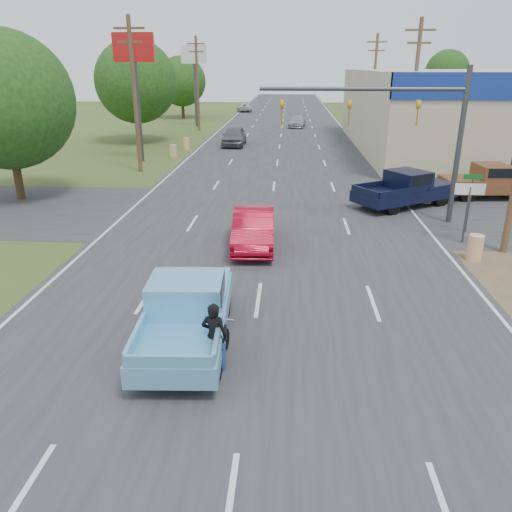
# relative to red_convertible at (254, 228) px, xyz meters

# --- Properties ---
(ground) EXTENTS (200.00, 200.00, 0.00)m
(ground) POSITION_rel_red_convertible_xyz_m (0.50, -13.03, -0.77)
(ground) COLOR #34491D
(ground) RESTS_ON ground
(main_road) EXTENTS (15.00, 180.00, 0.02)m
(main_road) POSITION_rel_red_convertible_xyz_m (0.50, 26.97, -0.76)
(main_road) COLOR #2D2D30
(main_road) RESTS_ON ground
(cross_road) EXTENTS (120.00, 10.00, 0.02)m
(cross_road) POSITION_rel_red_convertible_xyz_m (0.50, 4.97, -0.76)
(cross_road) COLOR #2D2D30
(cross_road) RESTS_ON ground
(utility_pole_2) EXTENTS (2.00, 0.28, 10.00)m
(utility_pole_2) POSITION_rel_red_convertible_xyz_m (10.00, 17.97, 4.55)
(utility_pole_2) COLOR #4C3823
(utility_pole_2) RESTS_ON ground
(utility_pole_3) EXTENTS (2.00, 0.28, 10.00)m
(utility_pole_3) POSITION_rel_red_convertible_xyz_m (10.00, 35.97, 4.55)
(utility_pole_3) COLOR #4C3823
(utility_pole_3) RESTS_ON ground
(utility_pole_5) EXTENTS (2.00, 0.28, 10.00)m
(utility_pole_5) POSITION_rel_red_convertible_xyz_m (-9.00, 14.97, 4.55)
(utility_pole_5) COLOR #4C3823
(utility_pole_5) RESTS_ON ground
(utility_pole_6) EXTENTS (2.00, 0.28, 10.00)m
(utility_pole_6) POSITION_rel_red_convertible_xyz_m (-9.00, 38.97, 4.55)
(utility_pole_6) COLOR #4C3823
(utility_pole_6) RESTS_ON ground
(tree_0) EXTENTS (7.14, 7.14, 8.84)m
(tree_0) POSITION_rel_red_convertible_xyz_m (-13.50, 6.97, 4.50)
(tree_0) COLOR #422D19
(tree_0) RESTS_ON ground
(tree_1) EXTENTS (7.56, 7.56, 9.36)m
(tree_1) POSITION_rel_red_convertible_xyz_m (-13.00, 28.97, 4.81)
(tree_1) COLOR #422D19
(tree_1) RESTS_ON ground
(tree_2) EXTENTS (6.72, 6.72, 8.32)m
(tree_2) POSITION_rel_red_convertible_xyz_m (-13.70, 52.97, 4.19)
(tree_2) COLOR #422D19
(tree_2) RESTS_ON ground
(tree_5) EXTENTS (7.98, 7.98, 9.88)m
(tree_5) POSITION_rel_red_convertible_xyz_m (30.50, 81.97, 5.12)
(tree_5) COLOR #422D19
(tree_5) RESTS_ON ground
(tree_6) EXTENTS (8.82, 8.82, 10.92)m
(tree_6) POSITION_rel_red_convertible_xyz_m (-29.50, 81.97, 5.74)
(tree_6) COLOR #422D19
(tree_6) RESTS_ON ground
(barrel_0) EXTENTS (0.56, 0.56, 1.00)m
(barrel_0) POSITION_rel_red_convertible_xyz_m (8.50, -1.03, -0.27)
(barrel_0) COLOR orange
(barrel_0) RESTS_ON ground
(barrel_1) EXTENTS (0.56, 0.56, 1.00)m
(barrel_1) POSITION_rel_red_convertible_xyz_m (8.90, 7.47, -0.27)
(barrel_1) COLOR orange
(barrel_1) RESTS_ON ground
(barrel_2) EXTENTS (0.56, 0.56, 1.00)m
(barrel_2) POSITION_rel_red_convertible_xyz_m (-8.00, 20.97, -0.27)
(barrel_2) COLOR orange
(barrel_2) RESTS_ON ground
(barrel_3) EXTENTS (0.56, 0.56, 1.00)m
(barrel_3) POSITION_rel_red_convertible_xyz_m (-7.70, 24.97, -0.27)
(barrel_3) COLOR orange
(barrel_3) RESTS_ON ground
(pole_sign_left_near) EXTENTS (3.00, 0.35, 9.20)m
(pole_sign_left_near) POSITION_rel_red_convertible_xyz_m (-10.00, 18.97, 6.40)
(pole_sign_left_near) COLOR #3F3F44
(pole_sign_left_near) RESTS_ON ground
(pole_sign_left_far) EXTENTS (3.00, 0.35, 9.20)m
(pole_sign_left_far) POSITION_rel_red_convertible_xyz_m (-10.00, 42.97, 6.40)
(pole_sign_left_far) COLOR #3F3F44
(pole_sign_left_far) RESTS_ON ground
(lane_sign) EXTENTS (1.20, 0.08, 2.52)m
(lane_sign) POSITION_rel_red_convertible_xyz_m (8.70, 0.97, 1.13)
(lane_sign) COLOR #3F3F44
(lane_sign) RESTS_ON ground
(street_name_sign) EXTENTS (0.80, 0.08, 2.61)m
(street_name_sign) POSITION_rel_red_convertible_xyz_m (9.30, 2.47, 0.84)
(street_name_sign) COLOR #3F3F44
(street_name_sign) RESTS_ON ground
(signal_mast) EXTENTS (9.12, 0.40, 7.00)m
(signal_mast) POSITION_rel_red_convertible_xyz_m (6.32, 3.97, 4.04)
(signal_mast) COLOR #3F3F44
(signal_mast) RESTS_ON ground
(red_convertible) EXTENTS (1.81, 4.72, 1.54)m
(red_convertible) POSITION_rel_red_convertible_xyz_m (0.00, 0.00, 0.00)
(red_convertible) COLOR maroon
(red_convertible) RESTS_ON ground
(motorcycle) EXTENTS (0.70, 2.07, 1.05)m
(motorcycle) POSITION_rel_red_convertible_xyz_m (-0.32, -9.02, -0.30)
(motorcycle) COLOR black
(motorcycle) RESTS_ON ground
(rider) EXTENTS (0.67, 0.49, 1.69)m
(rider) POSITION_rel_red_convertible_xyz_m (-0.31, -8.97, 0.08)
(rider) COLOR black
(rider) RESTS_ON ground
(blue_pickup) EXTENTS (2.35, 5.49, 1.79)m
(blue_pickup) POSITION_rel_red_convertible_xyz_m (-1.24, -7.56, 0.14)
(blue_pickup) COLOR black
(blue_pickup) RESTS_ON ground
(navy_pickup) EXTENTS (5.90, 4.87, 1.87)m
(navy_pickup) POSITION_rel_red_convertible_xyz_m (7.61, 6.85, 0.17)
(navy_pickup) COLOR black
(navy_pickup) RESTS_ON ground
(brown_pickup) EXTENTS (5.76, 2.57, 1.86)m
(brown_pickup) POSITION_rel_red_convertible_xyz_m (12.62, 8.96, 0.17)
(brown_pickup) COLOR black
(brown_pickup) RESTS_ON ground
(distant_car_grey) EXTENTS (2.02, 5.03, 1.71)m
(distant_car_grey) POSITION_rel_red_convertible_xyz_m (-3.72, 27.49, 0.09)
(distant_car_grey) COLOR #58595D
(distant_car_grey) RESTS_ON ground
(distant_car_silver) EXTENTS (2.37, 4.72, 1.31)m
(distant_car_silver) POSITION_rel_red_convertible_xyz_m (2.28, 42.88, -0.11)
(distant_car_silver) COLOR #A3A4A8
(distant_car_silver) RESTS_ON ground
(distant_car_white) EXTENTS (2.84, 4.86, 1.27)m
(distant_car_white) POSITION_rel_red_convertible_xyz_m (-6.00, 64.26, -0.13)
(distant_car_white) COLOR silver
(distant_car_white) RESTS_ON ground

